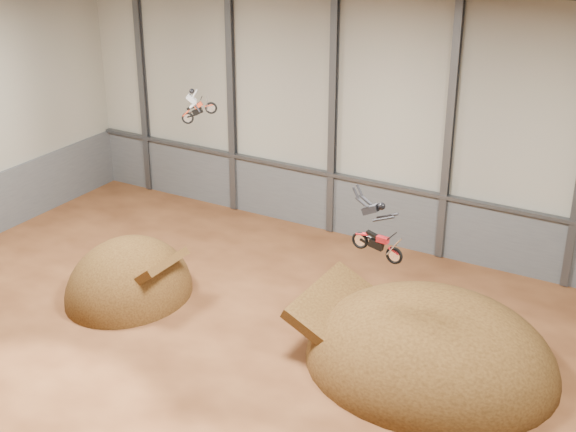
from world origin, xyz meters
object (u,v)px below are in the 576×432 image
object	(u,v)px
landing_ramp	(429,366)
fmx_rider_a	(201,102)
takeoff_ramp	(130,295)
fmx_rider_b	(377,226)

from	to	relation	value
landing_ramp	fmx_rider_a	world-z (taller)	fmx_rider_a
takeoff_ramp	landing_ramp	world-z (taller)	landing_ramp
takeoff_ramp	landing_ramp	distance (m)	15.17
takeoff_ramp	landing_ramp	xyz separation A→B (m)	(15.08, 1.59, 0.00)
takeoff_ramp	fmx_rider_b	distance (m)	14.73
landing_ramp	fmx_rider_b	world-z (taller)	fmx_rider_b
landing_ramp	takeoff_ramp	bearing A→B (deg)	-173.97
takeoff_ramp	fmx_rider_b	world-z (taller)	fmx_rider_b
takeoff_ramp	fmx_rider_a	xyz separation A→B (m)	(2.19, 3.68, 9.29)
landing_ramp	fmx_rider_b	xyz separation A→B (m)	(-2.00, -1.72, 6.77)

